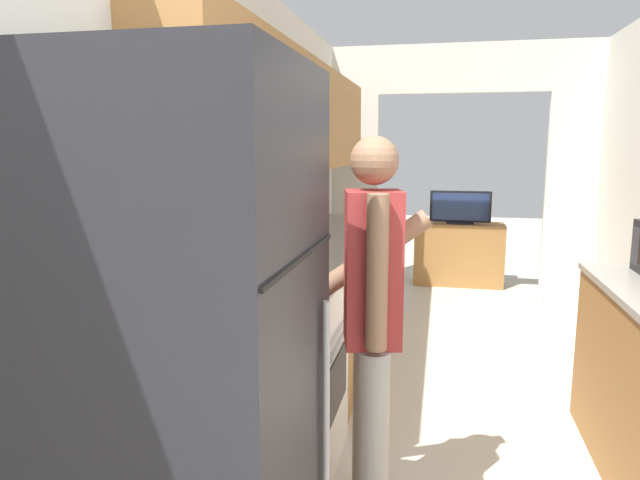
% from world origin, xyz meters
% --- Properties ---
extents(wall_left, '(0.38, 7.10, 2.50)m').
position_xyz_m(wall_left, '(-1.18, 2.14, 1.46)').
color(wall_left, silver).
rests_on(wall_left, ground_plane).
extents(wall_far_with_doorway, '(2.87, 0.06, 2.50)m').
position_xyz_m(wall_far_with_doorway, '(0.00, 4.73, 1.43)').
color(wall_far_with_doorway, silver).
rests_on(wall_far_with_doorway, ground_plane).
extents(counter_left, '(0.62, 3.60, 0.91)m').
position_xyz_m(counter_left, '(-0.93, 2.93, 0.46)').
color(counter_left, '#9E6B38').
rests_on(counter_left, ground_plane).
extents(refrigerator, '(0.76, 0.72, 1.79)m').
position_xyz_m(refrigerator, '(-0.87, 0.49, 0.89)').
color(refrigerator, black).
rests_on(refrigerator, ground_plane).
extents(range_oven, '(0.66, 0.73, 1.05)m').
position_xyz_m(range_oven, '(-0.93, 1.60, 0.46)').
color(range_oven, white).
rests_on(range_oven, ground_plane).
extents(person, '(0.52, 0.43, 1.60)m').
position_xyz_m(person, '(-0.41, 1.23, 0.86)').
color(person, '#9E9E9E').
rests_on(person, ground_plane).
extents(tv_cabinet, '(0.98, 0.42, 0.70)m').
position_xyz_m(tv_cabinet, '(0.05, 5.64, 0.35)').
color(tv_cabinet, '#9E6B38').
rests_on(tv_cabinet, ground_plane).
extents(television, '(0.67, 0.16, 0.37)m').
position_xyz_m(television, '(0.05, 5.60, 0.88)').
color(television, black).
rests_on(television, tv_cabinet).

